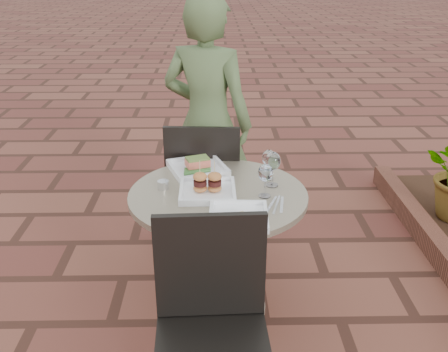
{
  "coord_description": "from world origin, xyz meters",
  "views": [
    {
      "loc": [
        0.15,
        -2.15,
        1.82
      ],
      "look_at": [
        0.2,
        0.11,
        0.82
      ],
      "focal_mm": 40.0,
      "sensor_mm": 36.0,
      "label": 1
    }
  ],
  "objects_px": {
    "cafe_table": "(218,235)",
    "chair_far": "(204,180)",
    "chair_near": "(212,314)",
    "plate_sliders": "(207,188)",
    "plate_tuna": "(238,216)",
    "diner": "(207,123)",
    "plate_salmon": "(198,167)"
  },
  "relations": [
    {
      "from": "cafe_table",
      "to": "chair_far",
      "type": "relative_size",
      "value": 0.97
    },
    {
      "from": "chair_near",
      "to": "plate_sliders",
      "type": "height_order",
      "value": "chair_near"
    },
    {
      "from": "chair_near",
      "to": "plate_sliders",
      "type": "relative_size",
      "value": 3.33
    },
    {
      "from": "chair_far",
      "to": "plate_tuna",
      "type": "xyz_separation_m",
      "value": [
        0.17,
        -0.82,
        0.2
      ]
    },
    {
      "from": "plate_sliders",
      "to": "chair_far",
      "type": "bearing_deg",
      "value": 93.12
    },
    {
      "from": "chair_near",
      "to": "plate_tuna",
      "type": "bearing_deg",
      "value": 72.01
    },
    {
      "from": "diner",
      "to": "plate_salmon",
      "type": "xyz_separation_m",
      "value": [
        -0.05,
        -0.56,
        -0.07
      ]
    },
    {
      "from": "cafe_table",
      "to": "chair_near",
      "type": "distance_m",
      "value": 0.71
    },
    {
      "from": "chair_far",
      "to": "plate_tuna",
      "type": "distance_m",
      "value": 0.86
    },
    {
      "from": "cafe_table",
      "to": "plate_sliders",
      "type": "bearing_deg",
      "value": -164.46
    },
    {
      "from": "diner",
      "to": "plate_sliders",
      "type": "relative_size",
      "value": 5.9
    },
    {
      "from": "diner",
      "to": "plate_tuna",
      "type": "xyz_separation_m",
      "value": [
        0.15,
        -1.12,
        -0.08
      ]
    },
    {
      "from": "chair_far",
      "to": "plate_salmon",
      "type": "distance_m",
      "value": 0.34
    },
    {
      "from": "chair_far",
      "to": "chair_near",
      "type": "bearing_deg",
      "value": 95.58
    },
    {
      "from": "diner",
      "to": "plate_tuna",
      "type": "height_order",
      "value": "diner"
    },
    {
      "from": "chair_far",
      "to": "plate_tuna",
      "type": "height_order",
      "value": "chair_far"
    },
    {
      "from": "chair_near",
      "to": "plate_sliders",
      "type": "distance_m",
      "value": 0.73
    },
    {
      "from": "chair_near",
      "to": "diner",
      "type": "height_order",
      "value": "diner"
    },
    {
      "from": "chair_near",
      "to": "diner",
      "type": "xyz_separation_m",
      "value": [
        -0.03,
        1.55,
        0.27
      ]
    },
    {
      "from": "diner",
      "to": "plate_salmon",
      "type": "bearing_deg",
      "value": 106.53
    },
    {
      "from": "cafe_table",
      "to": "chair_near",
      "type": "bearing_deg",
      "value": -92.6
    },
    {
      "from": "plate_sliders",
      "to": "plate_tuna",
      "type": "relative_size",
      "value": 1.01
    },
    {
      "from": "chair_near",
      "to": "plate_tuna",
      "type": "distance_m",
      "value": 0.49
    },
    {
      "from": "diner",
      "to": "plate_sliders",
      "type": "bearing_deg",
      "value": 112.06
    },
    {
      "from": "cafe_table",
      "to": "plate_sliders",
      "type": "xyz_separation_m",
      "value": [
        -0.05,
        -0.01,
        0.28
      ]
    },
    {
      "from": "chair_far",
      "to": "diner",
      "type": "distance_m",
      "value": 0.41
    },
    {
      "from": "chair_far",
      "to": "chair_near",
      "type": "xyz_separation_m",
      "value": [
        0.05,
        -1.25,
        0.0
      ]
    },
    {
      "from": "cafe_table",
      "to": "diner",
      "type": "distance_m",
      "value": 0.91
    },
    {
      "from": "cafe_table",
      "to": "plate_tuna",
      "type": "bearing_deg",
      "value": -72.42
    },
    {
      "from": "cafe_table",
      "to": "diner",
      "type": "height_order",
      "value": "diner"
    },
    {
      "from": "diner",
      "to": "plate_salmon",
      "type": "height_order",
      "value": "diner"
    },
    {
      "from": "chair_far",
      "to": "chair_near",
      "type": "relative_size",
      "value": 1.0
    }
  ]
}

